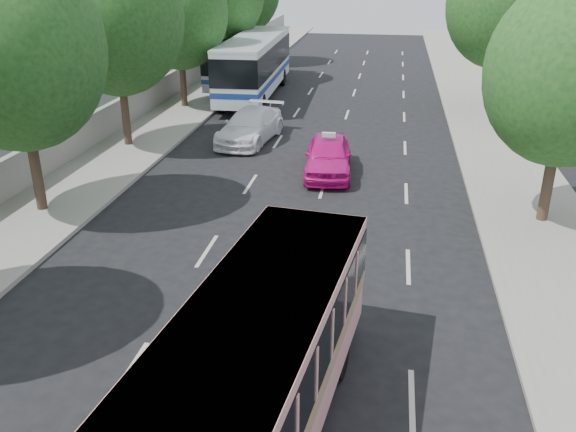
% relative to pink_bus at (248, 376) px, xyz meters
% --- Properties ---
extents(ground, '(120.00, 120.00, 0.00)m').
position_rel_pink_bus_xyz_m(ground, '(-1.30, 4.00, -1.86)').
color(ground, black).
rests_on(ground, ground).
extents(sidewalk_left, '(4.00, 90.00, 0.15)m').
position_rel_pink_bus_xyz_m(sidewalk_left, '(-9.80, 24.00, -1.78)').
color(sidewalk_left, '#9E998E').
rests_on(sidewalk_left, ground).
extents(sidewalk_right, '(4.00, 90.00, 0.12)m').
position_rel_pink_bus_xyz_m(sidewalk_right, '(7.20, 24.00, -1.80)').
color(sidewalk_right, '#9E998E').
rests_on(sidewalk_right, ground).
extents(low_wall, '(0.30, 90.00, 1.50)m').
position_rel_pink_bus_xyz_m(low_wall, '(-11.60, 24.00, -0.96)').
color(low_wall, '#9E998E').
rests_on(low_wall, sidewalk_left).
extents(tree_left_b, '(5.70, 5.70, 8.88)m').
position_rel_pink_bus_xyz_m(tree_left_b, '(-9.72, 9.94, 3.96)').
color(tree_left_b, '#38281E').
rests_on(tree_left_b, ground).
extents(tree_left_c, '(6.00, 6.00, 9.35)m').
position_rel_pink_bus_xyz_m(tree_left_c, '(-9.92, 17.94, 4.26)').
color(tree_left_c, '#38281E').
rests_on(tree_left_c, ground).
extents(tree_left_d, '(5.52, 5.52, 8.60)m').
position_rel_pink_bus_xyz_m(tree_left_d, '(-9.82, 25.94, 3.77)').
color(tree_left_d, '#38281E').
rests_on(tree_left_d, ground).
extents(tree_right_near, '(5.10, 5.10, 7.95)m').
position_rel_pink_bus_xyz_m(tree_right_near, '(7.48, 11.94, 3.34)').
color(tree_right_near, '#38281E').
rests_on(tree_right_near, ground).
extents(tree_right_far, '(6.00, 6.00, 9.35)m').
position_rel_pink_bus_xyz_m(tree_right_far, '(7.78, 27.94, 4.26)').
color(tree_right_far, '#38281E').
rests_on(tree_right_far, ground).
extents(pink_bus, '(3.47, 9.58, 2.99)m').
position_rel_pink_bus_xyz_m(pink_bus, '(0.00, 0.00, 0.00)').
color(pink_bus, pink).
rests_on(pink_bus, ground).
extents(pink_taxi, '(2.22, 4.76, 1.58)m').
position_rel_pink_bus_xyz_m(pink_taxi, '(-0.30, 15.75, -1.07)').
color(pink_taxi, '#E1138E').
rests_on(pink_taxi, ground).
extents(white_pickup, '(2.81, 5.50, 1.53)m').
position_rel_pink_bus_xyz_m(white_pickup, '(-4.53, 19.88, -1.10)').
color(white_pickup, white).
rests_on(white_pickup, ground).
extents(tour_coach_front, '(3.05, 12.47, 3.71)m').
position_rel_pink_bus_xyz_m(tour_coach_front, '(-6.43, 29.69, 0.37)').
color(tour_coach_front, white).
rests_on(tour_coach_front, ground).
extents(tour_coach_rear, '(3.71, 11.09, 3.25)m').
position_rel_pink_bus_xyz_m(tour_coach_rear, '(-7.60, 33.25, 0.10)').
color(tour_coach_rear, silver).
rests_on(tour_coach_rear, ground).
extents(taxi_roof_sign, '(0.56, 0.22, 0.18)m').
position_rel_pink_bus_xyz_m(taxi_roof_sign, '(-0.30, 15.75, -0.19)').
color(taxi_roof_sign, silver).
rests_on(taxi_roof_sign, pink_taxi).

